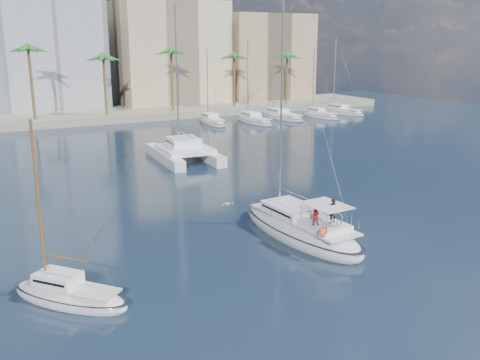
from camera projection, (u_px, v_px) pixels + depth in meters
ground at (245, 239)px, 35.70m from camera, size 160.00×160.00×0.00m
quay at (65, 118)px, 87.48m from camera, size 120.00×14.00×1.20m
building_beige at (170, 56)px, 102.86m from camera, size 20.00×14.00×20.00m
building_tan_right at (264, 60)px, 110.60m from camera, size 18.00×12.00×18.00m
palm_centre at (65, 58)px, 81.61m from camera, size 3.60×3.60×12.30m
palm_right at (257, 55)px, 97.23m from camera, size 3.60×3.60×12.30m
main_sloop at (300, 228)px, 36.20m from camera, size 4.36×12.03×17.59m
small_sloop at (69, 295)px, 27.11m from camera, size 6.04×6.61×9.82m
catamaran at (184, 150)px, 59.14m from camera, size 6.52×11.82×16.75m
seagull at (227, 204)px, 40.28m from camera, size 1.06×0.46×0.20m
moored_yacht_a at (212, 124)px, 84.90m from camera, size 3.37×9.52×11.90m
moored_yacht_b at (254, 123)px, 86.18m from camera, size 3.32×10.83×13.72m
moored_yacht_c at (281, 118)px, 90.87m from camera, size 3.98×12.33×15.54m
moored_yacht_d at (319, 117)px, 92.16m from camera, size 3.52×9.55×11.90m
moored_yacht_e at (342, 114)px, 96.84m from camera, size 4.61×11.11×13.72m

